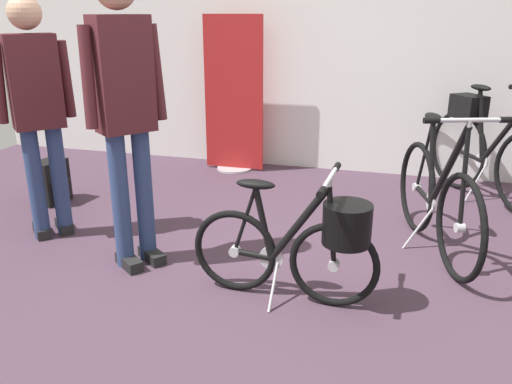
{
  "coord_description": "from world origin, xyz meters",
  "views": [
    {
      "loc": [
        0.92,
        -2.42,
        1.55
      ],
      "look_at": [
        0.14,
        0.34,
        0.55
      ],
      "focal_mm": 36.54,
      "sensor_mm": 36.0,
      "label": 1
    }
  ],
  "objects_px": {
    "visitor_browsing": "(37,106)",
    "backpack_on_floor": "(52,182)",
    "floor_banner_stand": "(234,104)",
    "display_bike_left": "(498,144)",
    "display_bike_right": "(437,199)",
    "folding_bike_foreground": "(306,241)",
    "visitor_near_wall": "(125,102)"
  },
  "relations": [
    {
      "from": "visitor_browsing",
      "to": "backpack_on_floor",
      "type": "height_order",
      "value": "visitor_browsing"
    },
    {
      "from": "folding_bike_foreground",
      "to": "display_bike_left",
      "type": "xyz_separation_m",
      "value": [
        1.22,
        1.99,
        0.15
      ]
    },
    {
      "from": "visitor_near_wall",
      "to": "backpack_on_floor",
      "type": "height_order",
      "value": "visitor_near_wall"
    },
    {
      "from": "folding_bike_foreground",
      "to": "display_bike_left",
      "type": "bearing_deg",
      "value": 58.51
    },
    {
      "from": "visitor_browsing",
      "to": "backpack_on_floor",
      "type": "xyz_separation_m",
      "value": [
        -0.43,
        0.59,
        -0.76
      ]
    },
    {
      "from": "display_bike_left",
      "to": "display_bike_right",
      "type": "distance_m",
      "value": 1.23
    },
    {
      "from": "visitor_browsing",
      "to": "display_bike_left",
      "type": "bearing_deg",
      "value": 26.64
    },
    {
      "from": "folding_bike_foreground",
      "to": "display_bike_right",
      "type": "distance_m",
      "value": 1.14
    },
    {
      "from": "display_bike_right",
      "to": "display_bike_left",
      "type": "bearing_deg",
      "value": 65.34
    },
    {
      "from": "folding_bike_foreground",
      "to": "visitor_near_wall",
      "type": "bearing_deg",
      "value": 170.42
    },
    {
      "from": "floor_banner_stand",
      "to": "display_bike_right",
      "type": "bearing_deg",
      "value": -38.02
    },
    {
      "from": "visitor_near_wall",
      "to": "backpack_on_floor",
      "type": "bearing_deg",
      "value": 146.46
    },
    {
      "from": "floor_banner_stand",
      "to": "visitor_near_wall",
      "type": "distance_m",
      "value": 2.2
    },
    {
      "from": "floor_banner_stand",
      "to": "display_bike_left",
      "type": "xyz_separation_m",
      "value": [
        2.4,
        -0.37,
        -0.16
      ]
    },
    {
      "from": "floor_banner_stand",
      "to": "backpack_on_floor",
      "type": "bearing_deg",
      "value": -131.07
    },
    {
      "from": "visitor_near_wall",
      "to": "visitor_browsing",
      "type": "xyz_separation_m",
      "value": [
        -0.79,
        0.22,
        -0.1
      ]
    },
    {
      "from": "display_bike_right",
      "to": "visitor_browsing",
      "type": "height_order",
      "value": "visitor_browsing"
    },
    {
      "from": "display_bike_right",
      "to": "visitor_near_wall",
      "type": "xyz_separation_m",
      "value": [
        -1.86,
        -0.69,
        0.67
      ]
    },
    {
      "from": "display_bike_left",
      "to": "visitor_near_wall",
      "type": "distance_m",
      "value": 3.02
    },
    {
      "from": "folding_bike_foreground",
      "to": "visitor_browsing",
      "type": "relative_size",
      "value": 0.65
    },
    {
      "from": "folding_bike_foreground",
      "to": "backpack_on_floor",
      "type": "distance_m",
      "value": 2.58
    },
    {
      "from": "display_bike_left",
      "to": "display_bike_right",
      "type": "bearing_deg",
      "value": -114.66
    },
    {
      "from": "floor_banner_stand",
      "to": "visitor_near_wall",
      "type": "xyz_separation_m",
      "value": [
        0.04,
        -2.17,
        0.36
      ]
    },
    {
      "from": "floor_banner_stand",
      "to": "visitor_browsing",
      "type": "bearing_deg",
      "value": -111.02
    },
    {
      "from": "backpack_on_floor",
      "to": "display_bike_right",
      "type": "bearing_deg",
      "value": -2.22
    },
    {
      "from": "floor_banner_stand",
      "to": "backpack_on_floor",
      "type": "distance_m",
      "value": 1.87
    },
    {
      "from": "floor_banner_stand",
      "to": "backpack_on_floor",
      "type": "relative_size",
      "value": 4.16
    },
    {
      "from": "display_bike_right",
      "to": "visitor_browsing",
      "type": "distance_m",
      "value": 2.75
    },
    {
      "from": "folding_bike_foreground",
      "to": "visitor_near_wall",
      "type": "distance_m",
      "value": 1.34
    },
    {
      "from": "visitor_near_wall",
      "to": "visitor_browsing",
      "type": "distance_m",
      "value": 0.82
    },
    {
      "from": "display_bike_right",
      "to": "backpack_on_floor",
      "type": "height_order",
      "value": "display_bike_right"
    },
    {
      "from": "floor_banner_stand",
      "to": "backpack_on_floor",
      "type": "xyz_separation_m",
      "value": [
        -1.19,
        -1.36,
        -0.5
      ]
    }
  ]
}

